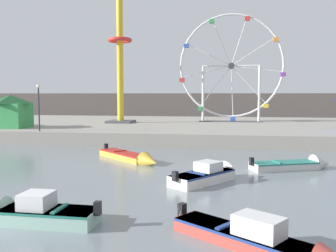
# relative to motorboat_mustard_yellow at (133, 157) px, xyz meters

# --- Properties ---
(quay_promenade) EXTENTS (110.00, 23.88, 1.10)m
(quay_promenade) POSITION_rel_motorboat_mustard_yellow_xyz_m (-2.21, 18.00, 0.31)
(quay_promenade) COLOR gray
(quay_promenade) RESTS_ON ground_plane
(distant_town_skyline) EXTENTS (140.00, 3.00, 4.40)m
(distant_town_skyline) POSITION_rel_motorboat_mustard_yellow_xyz_m (-2.21, 40.05, 1.96)
(distant_town_skyline) COLOR #564C47
(distant_town_skyline) RESTS_ON ground_plane
(motorboat_mustard_yellow) EXTENTS (5.06, 4.81, 1.09)m
(motorboat_mustard_yellow) POSITION_rel_motorboat_mustard_yellow_xyz_m (0.00, 0.00, 0.00)
(motorboat_mustard_yellow) COLOR gold
(motorboat_mustard_yellow) RESTS_ON ground_plane
(motorboat_pale_grey) EXTENTS (4.88, 2.84, 1.15)m
(motorboat_pale_grey) POSITION_rel_motorboat_mustard_yellow_xyz_m (9.90, -1.08, 0.00)
(motorboat_pale_grey) COLOR silver
(motorboat_pale_grey) RESTS_ON ground_plane
(motorboat_faded_red) EXTENTS (5.04, 3.99, 1.24)m
(motorboat_faded_red) POSITION_rel_motorboat_mustard_yellow_xyz_m (7.00, -13.02, 0.06)
(motorboat_faded_red) COLOR #B24238
(motorboat_faded_red) RESTS_ON ground_plane
(motorboat_seafoam) EXTENTS (4.26, 1.33, 1.36)m
(motorboat_seafoam) POSITION_rel_motorboat_mustard_yellow_xyz_m (-0.53, -11.69, 0.09)
(motorboat_seafoam) COLOR #93BCAD
(motorboat_seafoam) RESTS_ON ground_plane
(motorboat_white_red_stripe) EXTENTS (3.66, 4.33, 1.34)m
(motorboat_white_red_stripe) POSITION_rel_motorboat_mustard_yellow_xyz_m (5.18, -4.69, 0.09)
(motorboat_white_red_stripe) COLOR silver
(motorboat_white_red_stripe) RESTS_ON ground_plane
(ferris_wheel_white_frame) EXTENTS (11.86, 1.20, 12.21)m
(ferris_wheel_white_frame) POSITION_rel_motorboat_mustard_yellow_xyz_m (6.37, 20.46, 6.99)
(ferris_wheel_white_frame) COLOR silver
(ferris_wheel_white_frame) RESTS_ON quay_promenade
(drop_tower_yellow_tower) EXTENTS (2.80, 2.80, 15.07)m
(drop_tower_yellow_tower) POSITION_rel_motorboat_mustard_yellow_xyz_m (-5.68, 17.22, 7.86)
(drop_tower_yellow_tower) COLOR gold
(drop_tower_yellow_tower) RESTS_ON quay_promenade
(carnival_booth_green_kiosk) EXTENTS (3.47, 3.10, 3.08)m
(carnival_booth_green_kiosk) POSITION_rel_motorboat_mustard_yellow_xyz_m (-14.17, 9.56, 2.47)
(carnival_booth_green_kiosk) COLOR #33934C
(carnival_booth_green_kiosk) RESTS_ON quay_promenade
(promenade_lamp_near) EXTENTS (0.32, 0.32, 3.98)m
(promenade_lamp_near) POSITION_rel_motorboat_mustard_yellow_xyz_m (-9.91, 6.89, 3.45)
(promenade_lamp_near) COLOR #2D2D33
(promenade_lamp_near) RESTS_ON quay_promenade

